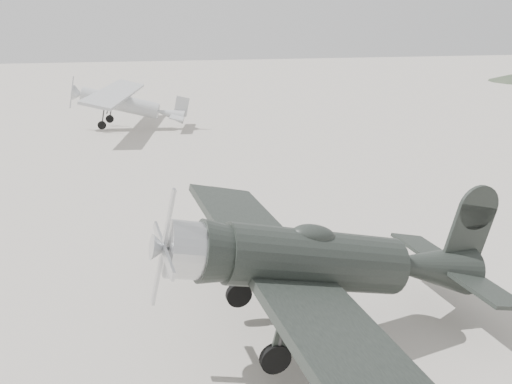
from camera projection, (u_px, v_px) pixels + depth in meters
ground at (288, 275)px, 14.98m from camera, size 160.00×160.00×0.00m
lowwing_monoplane at (330, 262)px, 11.43m from camera, size 8.40×11.76×3.78m
highwing_monoplane at (125, 100)px, 33.93m from camera, size 7.93×11.12×3.14m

